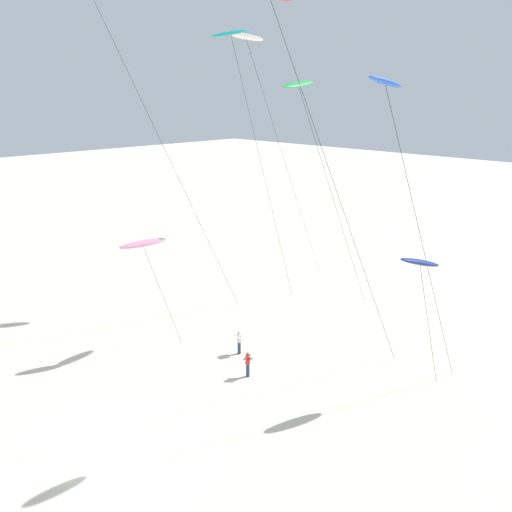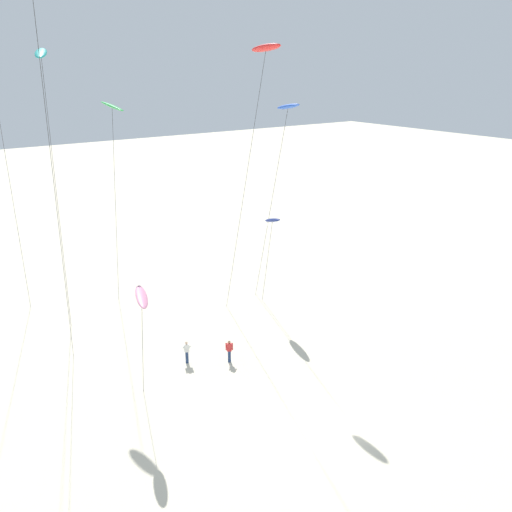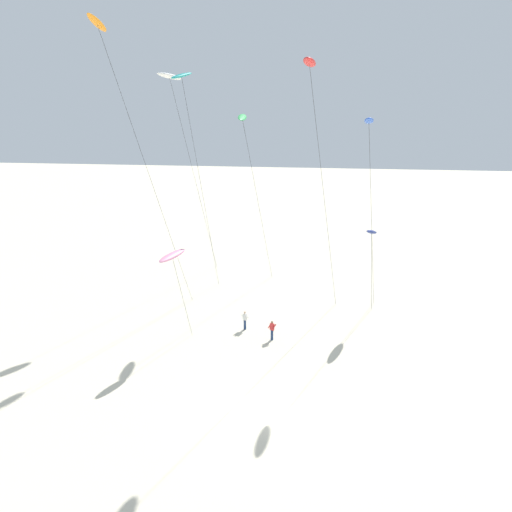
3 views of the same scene
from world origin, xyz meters
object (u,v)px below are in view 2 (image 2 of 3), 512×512
object	(u,v)px
kite_teal	(41,57)
kite_flyer_nearest	(187,352)
kite_flyer_middle	(229,351)
kite_pink	(142,297)
kite_green	(112,109)
kite_red	(265,51)
kite_blue	(288,109)
kite_navy	(272,221)

from	to	relation	value
kite_teal	kite_flyer_nearest	world-z (taller)	kite_teal
kite_flyer_middle	kite_pink	bearing A→B (deg)	-163.33
kite_teal	kite_pink	xyz separation A→B (m)	(1.39, -9.33, -13.13)
kite_flyer_nearest	kite_flyer_middle	size ratio (longest dim) A/B	1.00
kite_green	kite_red	size ratio (longest dim) A/B	0.83
kite_pink	kite_flyer_nearest	size ratio (longest dim) A/B	4.74
kite_blue	kite_flyer_middle	world-z (taller)	kite_blue
kite_teal	kite_flyer_nearest	bearing A→B (deg)	-41.12
kite_teal	kite_red	world-z (taller)	kite_red
kite_green	kite_flyer_nearest	world-z (taller)	kite_green
kite_navy	kite_blue	bearing A→B (deg)	-108.92
kite_pink	kite_flyer_nearest	bearing A→B (deg)	38.46
kite_flyer_nearest	kite_red	bearing A→B (deg)	-26.36
kite_blue	kite_navy	size ratio (longest dim) A/B	2.06
kite_navy	kite_flyer_middle	bearing A→B (deg)	-145.55
kite_green	kite_red	bearing A→B (deg)	-56.88
kite_green	kite_navy	size ratio (longest dim) A/B	2.07
kite_green	kite_navy	distance (m)	15.26
kite_flyer_middle	kite_red	bearing A→B (deg)	-18.29
kite_pink	kite_flyer_middle	size ratio (longest dim) A/B	4.74
kite_navy	kite_flyer_nearest	size ratio (longest dim) A/B	5.16
kite_blue	kite_green	size ratio (longest dim) A/B	0.99
kite_green	kite_pink	xyz separation A→B (m)	(-3.61, -10.97, -9.70)
kite_blue	kite_teal	size ratio (longest dim) A/B	0.83
kite_green	kite_pink	distance (m)	15.08
kite_teal	kite_pink	distance (m)	16.17
kite_navy	kite_teal	world-z (taller)	kite_teal
kite_navy	kite_pink	bearing A→B (deg)	-153.46
kite_teal	kite_flyer_middle	distance (m)	22.78
kite_navy	kite_flyer_nearest	distance (m)	13.19
kite_pink	kite_navy	bearing A→B (deg)	26.54
kite_red	kite_flyer_nearest	xyz separation A→B (m)	(-4.99, 2.47, -20.14)
kite_pink	kite_green	bearing A→B (deg)	71.79
kite_flyer_nearest	kite_flyer_middle	bearing A→B (deg)	-33.33
kite_red	kite_flyer_nearest	size ratio (longest dim) A/B	12.94
kite_green	kite_flyer_nearest	distance (m)	17.87
kite_blue	kite_red	xyz separation A→B (m)	(-4.41, -3.21, 3.89)
kite_teal	kite_flyer_nearest	xyz separation A→B (m)	(6.25, -5.46, -19.79)
kite_red	kite_green	bearing A→B (deg)	123.12
kite_navy	kite_flyer_middle	distance (m)	11.96
kite_teal	kite_red	size ratio (longest dim) A/B	0.99
kite_blue	kite_flyer_nearest	bearing A→B (deg)	-175.48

